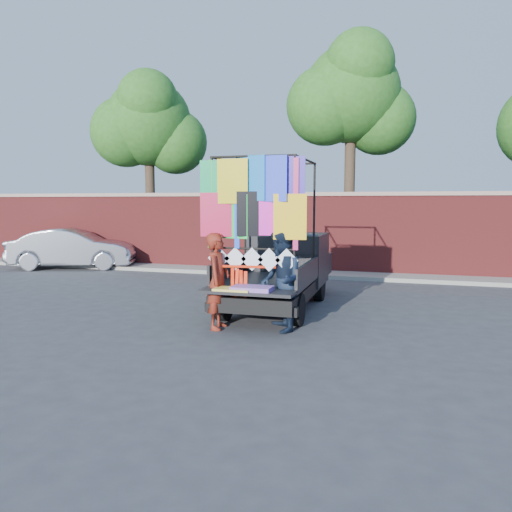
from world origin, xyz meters
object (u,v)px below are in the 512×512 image
(sedan, at_px, (73,249))
(pickup_truck, at_px, (284,269))
(man, at_px, (281,281))
(woman, at_px, (218,281))

(sedan, bearing_deg, pickup_truck, -133.92)
(sedan, xyz_separation_m, man, (8.90, -6.16, 0.22))
(sedan, height_order, woman, woman)
(man, bearing_deg, woman, -107.42)
(pickup_truck, height_order, man, pickup_truck)
(pickup_truck, bearing_deg, sedan, 155.84)
(pickup_truck, relative_size, woman, 2.83)
(sedan, xyz_separation_m, woman, (7.76, -6.29, 0.19))
(woman, bearing_deg, sedan, 46.39)
(woman, bearing_deg, man, -87.86)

